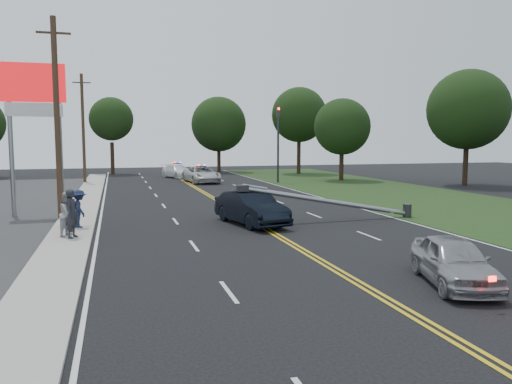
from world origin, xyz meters
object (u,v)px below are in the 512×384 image
object	(u,v)px
fallen_streetlight	(339,202)
crashed_sedan	(251,208)
utility_pole_mid	(57,118)
pylon_sign	(34,102)
emergency_b	(178,171)
waiting_sedan	(454,261)
emergency_a	(202,174)
bystander_a	(72,214)
bystander_b	(68,214)
utility_pole_far	(83,128)
bystander_c	(79,209)
bystander_d	(69,214)
traffic_signal	(278,138)

from	to	relation	value
fallen_streetlight	crashed_sedan	size ratio (longest dim) A/B	1.91
fallen_streetlight	utility_pole_mid	distance (m)	14.58
pylon_sign	emergency_b	size ratio (longest dim) A/B	1.68
utility_pole_mid	waiting_sedan	xyz separation A→B (m)	(11.70, -15.03, -4.41)
emergency_a	bystander_a	bearing A→B (deg)	-117.15
emergency_b	waiting_sedan	bearing A→B (deg)	-106.57
emergency_b	fallen_streetlight	bearing A→B (deg)	-102.14
waiting_sedan	bystander_b	bearing A→B (deg)	155.29
utility_pole_far	bystander_c	bearing A→B (deg)	-87.49
fallen_streetlight	emergency_b	xyz separation A→B (m)	(-4.28, 30.48, -0.23)
emergency_a	emergency_b	size ratio (longest dim) A/B	1.17
crashed_sedan	bystander_a	bearing A→B (deg)	-179.93
utility_pole_far	bystander_d	distance (m)	26.54
utility_pole_mid	bystander_c	bearing A→B (deg)	-71.17
bystander_a	bystander_b	world-z (taller)	bystander_a
crashed_sedan	bystander_d	distance (m)	8.12
fallen_streetlight	bystander_b	size ratio (longest dim) A/B	5.15
bystander_d	utility_pole_mid	bearing A→B (deg)	6.02
emergency_b	bystander_a	world-z (taller)	bystander_a
utility_pole_far	bystander_b	distance (m)	27.47
emergency_a	bystander_d	xyz separation A→B (m)	(-9.78, -24.09, 0.12)
utility_pole_mid	emergency_a	distance (m)	22.92
traffic_signal	bystander_c	world-z (taller)	traffic_signal
fallen_streetlight	pylon_sign	bearing A→B (deg)	157.78
traffic_signal	emergency_a	distance (m)	7.99
bystander_a	bystander_d	size ratio (longest dim) A/B	1.26
utility_pole_far	bystander_b	size ratio (longest dim) A/B	5.50
utility_pole_mid	traffic_signal	bearing A→B (deg)	45.80
bystander_c	waiting_sedan	bearing A→B (deg)	-156.73
crashed_sedan	bystander_a	xyz separation A→B (m)	(-7.89, -1.74, 0.29)
bystander_a	bystander_d	bearing A→B (deg)	31.12
traffic_signal	emergency_b	bearing A→B (deg)	134.69
waiting_sedan	emergency_a	xyz separation A→B (m)	(-1.16, 34.93, 0.10)
pylon_sign	bystander_a	world-z (taller)	pylon_sign
pylon_sign	utility_pole_far	world-z (taller)	utility_pole_far
pylon_sign	traffic_signal	world-z (taller)	pylon_sign
utility_pole_mid	emergency_b	xyz separation A→B (m)	(9.11, 26.48, -4.39)
utility_pole_mid	crashed_sedan	world-z (taller)	utility_pole_mid
waiting_sedan	emergency_b	xyz separation A→B (m)	(-2.59, 41.51, 0.02)
utility_pole_far	bystander_c	size ratio (longest dim) A/B	5.89
pylon_sign	utility_pole_mid	xyz separation A→B (m)	(1.30, -2.00, -0.91)
emergency_a	bystander_a	world-z (taller)	bystander_a
utility_pole_mid	waiting_sedan	bearing A→B (deg)	-52.11
utility_pole_far	emergency_b	bearing A→B (deg)	26.19
traffic_signal	crashed_sedan	size ratio (longest dim) A/B	1.44
bystander_c	emergency_b	bearing A→B (deg)	-33.73
pylon_sign	bystander_a	size ratio (longest dim) A/B	4.10
bystander_c	crashed_sedan	bearing A→B (deg)	-113.54
emergency_a	bystander_b	distance (m)	26.88
emergency_a	bystander_b	xyz separation A→B (m)	(-9.73, -25.05, 0.26)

